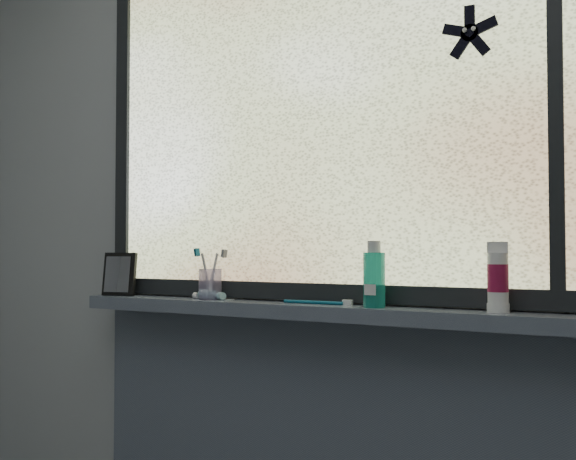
# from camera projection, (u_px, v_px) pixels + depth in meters

# --- Properties ---
(wall_back) EXTENTS (3.00, 0.01, 2.50)m
(wall_back) POSITION_uv_depth(u_px,v_px,m) (333.00, 222.00, 1.83)
(wall_back) COLOR #9EA3A8
(wall_back) RESTS_ON ground
(windowsill) EXTENTS (1.62, 0.14, 0.04)m
(windowsill) POSITION_uv_depth(u_px,v_px,m) (321.00, 312.00, 1.76)
(windowsill) COLOR #4C5566
(windowsill) RESTS_ON wall_back
(window_pane) EXTENTS (1.50, 0.01, 1.00)m
(window_pane) POSITION_uv_depth(u_px,v_px,m) (329.00, 123.00, 1.82)
(window_pane) COLOR silver
(window_pane) RESTS_ON wall_back
(frame_bottom) EXTENTS (1.60, 0.03, 0.05)m
(frame_bottom) POSITION_uv_depth(u_px,v_px,m) (329.00, 292.00, 1.80)
(frame_bottom) COLOR black
(frame_bottom) RESTS_ON windowsill
(frame_left) EXTENTS (0.05, 0.03, 1.10)m
(frame_left) POSITION_uv_depth(u_px,v_px,m) (124.00, 145.00, 2.20)
(frame_left) COLOR black
(frame_left) RESTS_ON wall_back
(frame_mullion) EXTENTS (0.03, 0.03, 1.00)m
(frame_mullion) POSITION_uv_depth(u_px,v_px,m) (556.00, 99.00, 1.53)
(frame_mullion) COLOR black
(frame_mullion) RESTS_ON wall_back
(starfish_sticker) EXTENTS (0.15, 0.02, 0.15)m
(starfish_sticker) POSITION_uv_depth(u_px,v_px,m) (470.00, 33.00, 1.62)
(starfish_sticker) COLOR black
(starfish_sticker) RESTS_ON window_pane
(vanity_mirror) EXTENTS (0.12, 0.08, 0.14)m
(vanity_mirror) POSITION_uv_depth(u_px,v_px,m) (120.00, 274.00, 2.10)
(vanity_mirror) COLOR black
(vanity_mirror) RESTS_ON windowsill
(toothpaste_tube) EXTENTS (0.17, 0.09, 0.03)m
(toothpaste_tube) POSITION_uv_depth(u_px,v_px,m) (211.00, 295.00, 1.94)
(toothpaste_tube) COLOR white
(toothpaste_tube) RESTS_ON windowsill
(toothbrush_cup) EXTENTS (0.09, 0.09, 0.09)m
(toothbrush_cup) POSITION_uv_depth(u_px,v_px,m) (210.00, 284.00, 1.95)
(toothbrush_cup) COLOR #B7AAE1
(toothbrush_cup) RESTS_ON windowsill
(toothbrush_lying) EXTENTS (0.22, 0.03, 0.01)m
(toothbrush_lying) POSITION_uv_depth(u_px,v_px,m) (313.00, 301.00, 1.77)
(toothbrush_lying) COLOR #0C5472
(toothbrush_lying) RESTS_ON windowsill
(mouthwash_bottle) EXTENTS (0.08, 0.08, 0.14)m
(mouthwash_bottle) POSITION_uv_depth(u_px,v_px,m) (374.00, 274.00, 1.67)
(mouthwash_bottle) COLOR #21AC99
(mouthwash_bottle) RESTS_ON windowsill
(cream_tube) EXTENTS (0.06, 0.06, 0.12)m
(cream_tube) POSITION_uv_depth(u_px,v_px,m) (498.00, 275.00, 1.53)
(cream_tube) COLOR silver
(cream_tube) RESTS_ON windowsill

